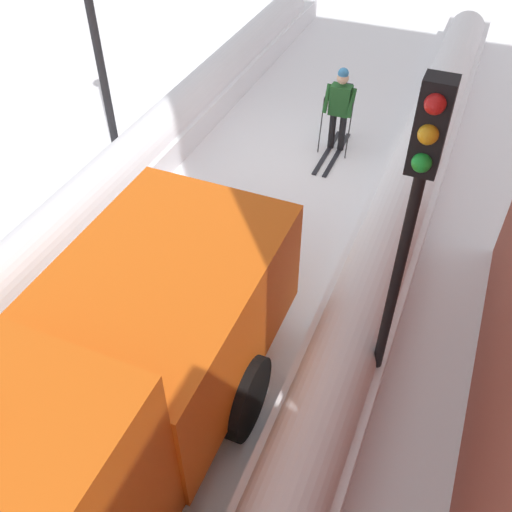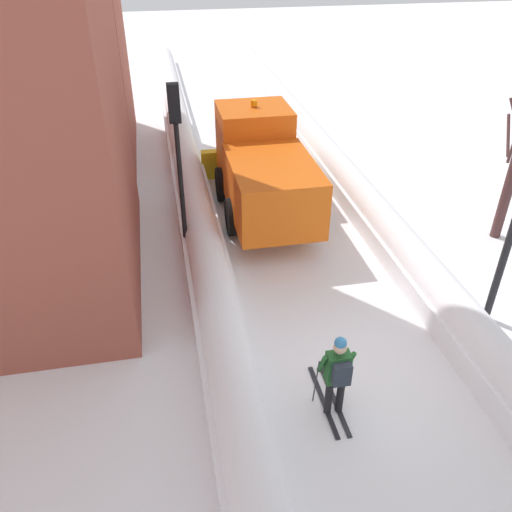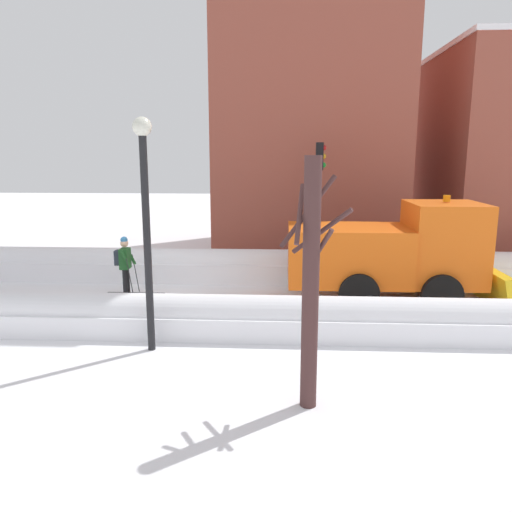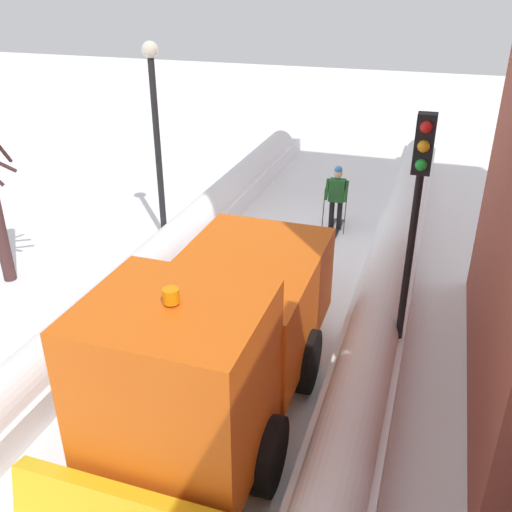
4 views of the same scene
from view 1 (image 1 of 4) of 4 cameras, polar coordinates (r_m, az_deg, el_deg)
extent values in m
cube|color=orange|center=(7.14, -8.98, -5.67)|extent=(2.30, 3.40, 1.60)
cube|color=orange|center=(5.80, -23.46, -21.58)|extent=(2.20, 2.00, 2.30)
cylinder|color=black|center=(7.35, -1.00, -13.83)|extent=(0.25, 1.10, 1.10)
cylinder|color=black|center=(8.19, -16.10, -8.13)|extent=(0.25, 1.10, 1.10)
cylinder|color=black|center=(12.50, 8.54, 12.03)|extent=(0.14, 0.14, 0.82)
cylinder|color=black|center=(12.55, 7.56, 12.25)|extent=(0.14, 0.14, 0.82)
cube|color=#1E5123|center=(12.18, 8.38, 15.06)|extent=(0.42, 0.26, 0.62)
cube|color=#262D38|center=(12.35, 8.68, 15.59)|extent=(0.32, 0.16, 0.44)
sphere|color=tan|center=(11.97, 8.61, 17.05)|extent=(0.24, 0.24, 0.24)
sphere|color=teal|center=(11.93, 8.66, 17.48)|extent=(0.22, 0.22, 0.22)
cylinder|color=#1E5123|center=(12.03, 9.48, 14.73)|extent=(0.09, 0.33, 0.56)
cylinder|color=#1E5123|center=(12.14, 7.04, 15.25)|extent=(0.09, 0.33, 0.56)
cube|color=black|center=(12.50, 8.03, 9.95)|extent=(0.09, 1.80, 0.03)
cube|color=black|center=(12.54, 7.05, 10.18)|extent=(0.09, 1.80, 0.03)
cylinder|color=#262628|center=(12.19, 9.21, 12.12)|extent=(0.02, 0.19, 1.19)
cylinder|color=#262628|center=(12.31, 6.47, 12.74)|extent=(0.02, 0.19, 1.19)
cylinder|color=black|center=(6.76, 13.29, -4.30)|extent=(0.12, 0.12, 3.71)
cube|color=black|center=(5.25, 16.96, 12.13)|extent=(0.28, 0.24, 0.90)
sphere|color=red|center=(5.01, 17.35, 14.21)|extent=(0.18, 0.18, 0.18)
sphere|color=gold|center=(5.14, 16.70, 11.48)|extent=(0.18, 0.18, 0.18)
sphere|color=green|center=(5.28, 16.11, 8.89)|extent=(0.18, 0.18, 0.18)
cylinder|color=black|center=(11.85, -15.50, 19.51)|extent=(0.16, 0.16, 4.61)
camera|label=2|loc=(16.83, 31.79, 42.00)|focal=36.73mm
camera|label=3|loc=(18.23, -52.57, 20.13)|focal=35.12mm
camera|label=4|loc=(3.97, -147.44, -41.45)|focal=39.98mm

